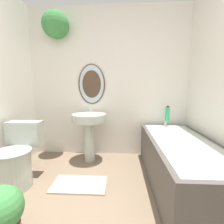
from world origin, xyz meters
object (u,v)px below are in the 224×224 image
at_px(pedestal_sink, 89,126).
at_px(bathtub, 182,162).
at_px(toilet, 16,159).
at_px(shampoo_bottle, 167,114).
at_px(potted_plant, 0,215).

xyz_separation_m(pedestal_sink, bathtub, (1.18, -0.59, -0.27)).
height_order(toilet, bathtub, toilet).
xyz_separation_m(bathtub, shampoo_bottle, (0.02, 0.73, 0.44)).
relative_size(toilet, pedestal_sink, 0.85).
bearing_deg(toilet, potted_plant, -63.86).
xyz_separation_m(pedestal_sink, shampoo_bottle, (1.20, 0.14, 0.17)).
bearing_deg(pedestal_sink, potted_plant, -104.49).
height_order(pedestal_sink, bathtub, pedestal_sink).
relative_size(pedestal_sink, potted_plant, 1.87).
relative_size(pedestal_sink, bathtub, 0.50).
distance_m(toilet, bathtub, 1.91).
relative_size(pedestal_sink, shampoo_bottle, 3.46).
bearing_deg(pedestal_sink, shampoo_bottle, 6.78).
bearing_deg(bathtub, toilet, -177.61).
distance_m(toilet, shampoo_bottle, 2.14).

